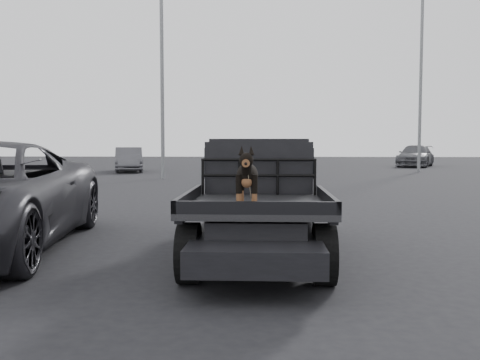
{
  "coord_description": "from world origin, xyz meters",
  "views": [
    {
      "loc": [
        0.73,
        -6.54,
        1.74
      ],
      "look_at": [
        0.44,
        -0.54,
        1.32
      ],
      "focal_mm": 40.0,
      "sensor_mm": 36.0,
      "label": 1
    }
  ],
  "objects_px": {
    "distant_car_b": "(415,156)",
    "dog": "(247,180)",
    "floodlight_mid": "(421,49)",
    "flatbed_ute": "(258,226)",
    "floodlight_near": "(161,5)",
    "distant_car_a": "(129,159)"
  },
  "relations": [
    {
      "from": "distant_car_b",
      "to": "dog",
      "type": "bearing_deg",
      "value": -85.3
    },
    {
      "from": "distant_car_b",
      "to": "floodlight_mid",
      "type": "distance_m",
      "value": 10.11
    },
    {
      "from": "dog",
      "to": "distant_car_b",
      "type": "xyz_separation_m",
      "value": [
        11.12,
        33.23,
        -0.51
      ]
    },
    {
      "from": "distant_car_b",
      "to": "floodlight_mid",
      "type": "xyz_separation_m",
      "value": [
        -1.9,
        -7.62,
        6.36
      ]
    },
    {
      "from": "flatbed_ute",
      "to": "floodlight_near",
      "type": "relative_size",
      "value": 0.36
    },
    {
      "from": "distant_car_b",
      "to": "floodlight_mid",
      "type": "relative_size",
      "value": 0.41
    },
    {
      "from": "flatbed_ute",
      "to": "distant_car_b",
      "type": "distance_m",
      "value": 33.27
    },
    {
      "from": "distant_car_b",
      "to": "flatbed_ute",
      "type": "bearing_deg",
      "value": -86.13
    },
    {
      "from": "distant_car_b",
      "to": "floodlight_mid",
      "type": "bearing_deg",
      "value": -80.78
    },
    {
      "from": "distant_car_a",
      "to": "floodlight_near",
      "type": "distance_m",
      "value": 10.25
    },
    {
      "from": "distant_car_a",
      "to": "floodlight_mid",
      "type": "height_order",
      "value": "floodlight_mid"
    },
    {
      "from": "flatbed_ute",
      "to": "floodlight_near",
      "type": "distance_m",
      "value": 19.54
    },
    {
      "from": "flatbed_ute",
      "to": "floodlight_mid",
      "type": "height_order",
      "value": "floodlight_mid"
    },
    {
      "from": "dog",
      "to": "floodlight_mid",
      "type": "relative_size",
      "value": 0.06
    },
    {
      "from": "flatbed_ute",
      "to": "distant_car_a",
      "type": "relative_size",
      "value": 1.22
    },
    {
      "from": "floodlight_near",
      "to": "distant_car_b",
      "type": "bearing_deg",
      "value": 41.7
    },
    {
      "from": "dog",
      "to": "floodlight_near",
      "type": "distance_m",
      "value": 20.87
    },
    {
      "from": "flatbed_ute",
      "to": "dog",
      "type": "relative_size",
      "value": 7.3
    },
    {
      "from": "dog",
      "to": "floodlight_near",
      "type": "bearing_deg",
      "value": 103.91
    },
    {
      "from": "distant_car_b",
      "to": "distant_car_a",
      "type": "bearing_deg",
      "value": -134.29
    },
    {
      "from": "distant_car_b",
      "to": "floodlight_near",
      "type": "distance_m",
      "value": 22.49
    },
    {
      "from": "flatbed_ute",
      "to": "dog",
      "type": "xyz_separation_m",
      "value": [
        -0.11,
        -1.83,
        0.83
      ]
    }
  ]
}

